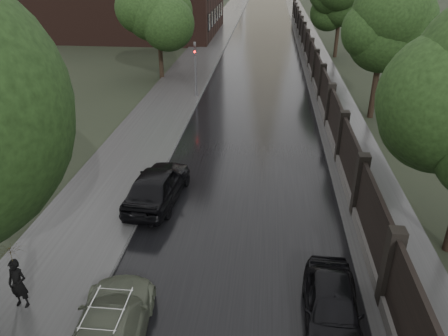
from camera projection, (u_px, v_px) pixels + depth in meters
fence_right at (313, 65)px, 36.86m from camera, size 0.45×75.72×2.70m
tree_left_far at (158, 13)px, 34.31m from camera, size 4.25×4.25×7.39m
tree_right_b at (382, 38)px, 25.92m from camera, size 4.08×4.08×7.01m
tree_right_c at (340, 5)px, 41.96m from camera, size 4.08×4.08×7.01m
traffic_light at (195, 65)px, 30.78m from camera, size 0.16×0.32×4.00m
volga_sedan at (110, 329)px, 11.48m from camera, size 2.35×4.84×1.36m
hatchback_left at (157, 185)px, 18.33m from camera, size 2.28×4.80×1.58m
car_right_near at (332, 306)px, 12.23m from camera, size 1.74×3.98×1.33m
pedestrian_umbrella at (12, 259)px, 12.23m from camera, size 1.04×1.05×2.53m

